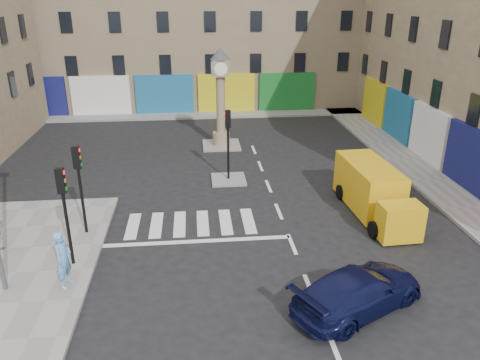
{
  "coord_description": "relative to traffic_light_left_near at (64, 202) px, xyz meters",
  "views": [
    {
      "loc": [
        -3.71,
        -15.04,
        9.39
      ],
      "look_at": [
        -1.88,
        3.1,
        2.0
      ],
      "focal_mm": 35.0,
      "sensor_mm": 36.0,
      "label": 1
    }
  ],
  "objects": [
    {
      "name": "ground",
      "position": [
        8.3,
        -0.2,
        -2.62
      ],
      "size": [
        120.0,
        120.0,
        0.0
      ],
      "primitive_type": "plane",
      "color": "black",
      "rests_on": "ground"
    },
    {
      "name": "sidewalk_right",
      "position": [
        17.0,
        9.8,
        -2.55
      ],
      "size": [
        2.6,
        30.0,
        0.15
      ],
      "primitive_type": "cube",
      "color": "gray",
      "rests_on": "ground"
    },
    {
      "name": "sidewalk_far",
      "position": [
        4.3,
        22.0,
        -2.55
      ],
      "size": [
        32.0,
        2.4,
        0.15
      ],
      "primitive_type": "cube",
      "color": "gray",
      "rests_on": "ground"
    },
    {
      "name": "island_near",
      "position": [
        6.3,
        7.8,
        -2.56
      ],
      "size": [
        1.8,
        1.8,
        0.12
      ],
      "primitive_type": "cube",
      "color": "gray",
      "rests_on": "ground"
    },
    {
      "name": "island_far",
      "position": [
        6.3,
        13.8,
        -2.56
      ],
      "size": [
        2.4,
        2.4,
        0.12
      ],
      "primitive_type": "cube",
      "color": "gray",
      "rests_on": "ground"
    },
    {
      "name": "building_far",
      "position": [
        4.3,
        27.8,
        5.88
      ],
      "size": [
        32.0,
        10.0,
        17.0
      ],
      "primitive_type": "cube",
      "color": "#7E6D54",
      "rests_on": "ground"
    },
    {
      "name": "traffic_light_left_near",
      "position": [
        0.0,
        0.0,
        0.0
      ],
      "size": [
        0.28,
        0.22,
        3.7
      ],
      "color": "black",
      "rests_on": "sidewalk_left"
    },
    {
      "name": "traffic_light_left_far",
      "position": [
        0.0,
        2.4,
        0.0
      ],
      "size": [
        0.28,
        0.22,
        3.7
      ],
      "color": "black",
      "rests_on": "sidewalk_left"
    },
    {
      "name": "traffic_light_island",
      "position": [
        6.3,
        7.8,
        -0.03
      ],
      "size": [
        0.28,
        0.22,
        3.7
      ],
      "color": "black",
      "rests_on": "island_near"
    },
    {
      "name": "clock_pillar",
      "position": [
        6.3,
        13.8,
        0.93
      ],
      "size": [
        1.2,
        1.2,
        6.1
      ],
      "color": "#9C8866",
      "rests_on": "island_far"
    },
    {
      "name": "navy_sedan",
      "position": [
        9.53,
        -3.41,
        -1.94
      ],
      "size": [
        5.04,
        3.91,
        1.36
      ],
      "primitive_type": "imported",
      "rotation": [
        0.0,
        0.0,
        2.07
      ],
      "color": "black",
      "rests_on": "ground"
    },
    {
      "name": "yellow_van",
      "position": [
        12.48,
        3.3,
        -1.56
      ],
      "size": [
        2.21,
        5.92,
        2.13
      ],
      "rotation": [
        0.0,
        0.0,
        0.05
      ],
      "color": "gold",
      "rests_on": "ground"
    },
    {
      "name": "pedestrian_blue",
      "position": [
        0.11,
        -1.39,
        -1.46
      ],
      "size": [
        0.66,
        0.84,
        2.02
      ],
      "primitive_type": "imported",
      "rotation": [
        0.0,
        0.0,
        1.29
      ],
      "color": "#5C9CD3",
      "rests_on": "sidewalk_left"
    }
  ]
}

